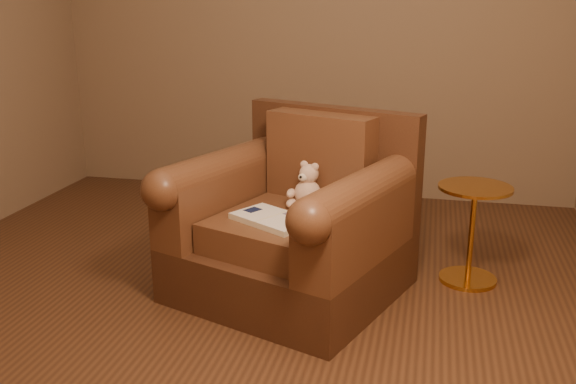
# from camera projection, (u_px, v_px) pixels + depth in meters

# --- Properties ---
(floor) EXTENTS (4.00, 4.00, 0.00)m
(floor) POSITION_uv_depth(u_px,v_px,m) (238.00, 298.00, 3.33)
(floor) COLOR #4F2F1B
(floor) RESTS_ON ground
(armchair) EXTENTS (1.31, 1.28, 0.93)m
(armchair) POSITION_uv_depth(u_px,v_px,m) (295.00, 225.00, 3.35)
(armchair) COLOR #432516
(armchair) RESTS_ON floor
(teddy_bear) EXTENTS (0.18, 0.20, 0.24)m
(teddy_bear) POSITION_uv_depth(u_px,v_px,m) (306.00, 190.00, 3.36)
(teddy_bear) COLOR beige
(teddy_bear) RESTS_ON armchair
(guidebook) EXTENTS (0.45, 0.40, 0.03)m
(guidebook) POSITION_uv_depth(u_px,v_px,m) (272.00, 219.00, 3.14)
(guidebook) COLOR beige
(guidebook) RESTS_ON armchair
(side_table) EXTENTS (0.39, 0.39, 0.55)m
(side_table) POSITION_uv_depth(u_px,v_px,m) (472.00, 231.00, 3.46)
(side_table) COLOR gold
(side_table) RESTS_ON floor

